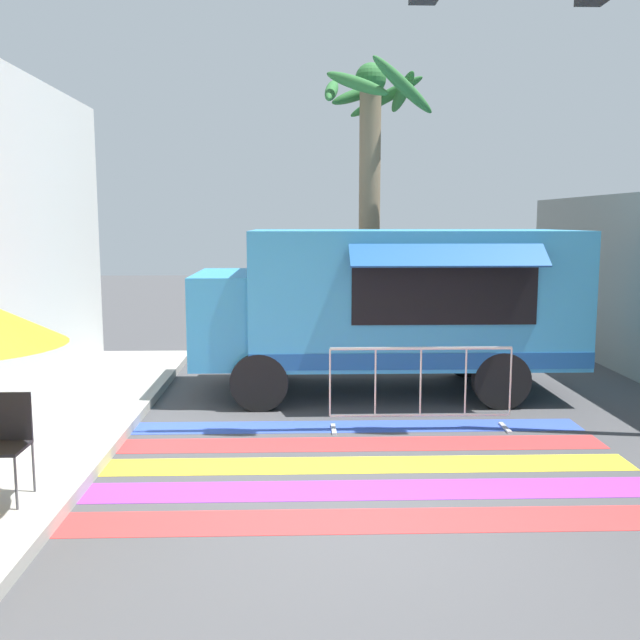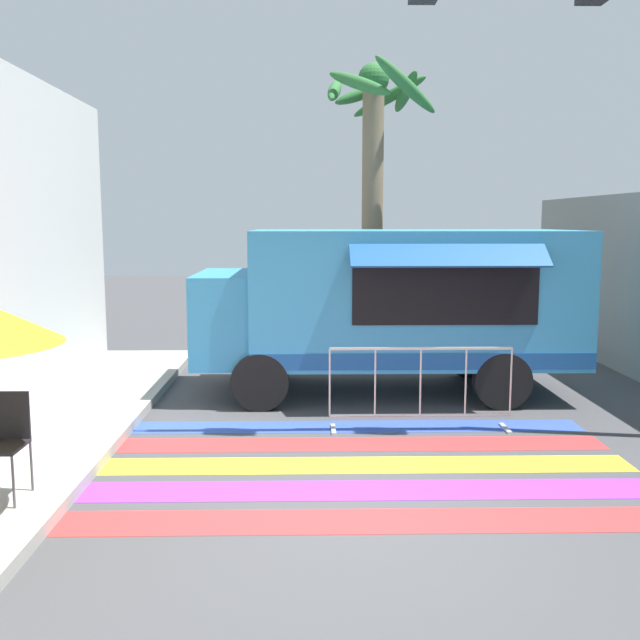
# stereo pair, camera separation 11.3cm
# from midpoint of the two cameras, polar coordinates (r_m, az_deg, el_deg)

# --- Properties ---
(ground_plane) EXTENTS (60.00, 60.00, 0.00)m
(ground_plane) POSITION_cam_midpoint_polar(r_m,az_deg,el_deg) (6.90, 2.89, -15.51)
(ground_plane) COLOR #424244
(crosswalk_painted) EXTENTS (6.40, 3.60, 0.01)m
(crosswalk_painted) POSITION_cam_midpoint_polar(r_m,az_deg,el_deg) (8.23, 2.06, -11.51)
(crosswalk_painted) COLOR red
(crosswalk_painted) RESTS_ON ground_plane
(food_truck) EXTENTS (5.92, 2.84, 2.60)m
(food_truck) POSITION_cam_midpoint_polar(r_m,az_deg,el_deg) (11.38, 4.70, 1.61)
(food_truck) COLOR #338CBF
(food_truck) RESTS_ON ground_plane
(traffic_signal_pole) EXTENTS (4.57, 0.29, 6.66)m
(traffic_signal_pole) POSITION_cam_midpoint_polar(r_m,az_deg,el_deg) (9.57, 21.09, 19.62)
(traffic_signal_pole) COLOR #515456
(traffic_signal_pole) RESTS_ON ground_plane
(folding_chair) EXTENTS (0.46, 0.46, 0.99)m
(folding_chair) POSITION_cam_midpoint_polar(r_m,az_deg,el_deg) (7.46, -24.39, -8.42)
(folding_chair) COLOR #4C4C51
(folding_chair) RESTS_ON sidewalk_left
(barricade_front) EXTENTS (2.41, 0.44, 1.12)m
(barricade_front) POSITION_cam_midpoint_polar(r_m,az_deg,el_deg) (9.49, 7.70, -5.42)
(barricade_front) COLOR #B7BABF
(barricade_front) RESTS_ON ground_plane
(palm_tree) EXTENTS (2.23, 2.53, 5.76)m
(palm_tree) POSITION_cam_midpoint_polar(r_m,az_deg,el_deg) (14.30, 3.87, 12.19)
(palm_tree) COLOR #7A664C
(palm_tree) RESTS_ON ground_plane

